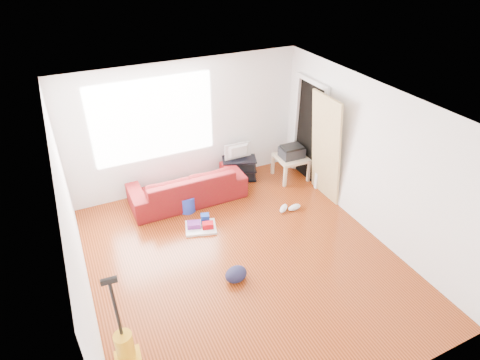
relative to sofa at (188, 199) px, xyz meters
name	(u,v)px	position (x,y,z in m)	size (l,w,h in m)	color
room	(244,187)	(0.31, -1.80, 1.25)	(4.51, 5.01, 2.51)	#5A2209
sofa	(188,199)	(0.00, 0.00, 0.00)	(2.14, 0.84, 0.63)	#5E1712
tv_stand	(239,169)	(1.20, 0.27, 0.24)	(0.77, 0.59, 0.47)	black
tv	(239,152)	(1.20, 0.27, 0.63)	(0.57, 0.07, 0.33)	black
side_table	(291,160)	(2.18, -0.12, 0.41)	(0.62, 0.62, 0.49)	#CBB192
printer	(292,152)	(2.18, -0.12, 0.60)	(0.47, 0.36, 0.24)	black
bucket	(188,210)	(-0.13, -0.32, 0.00)	(0.30, 0.30, 0.30)	#233ABA
toilet_paper	(186,201)	(-0.14, -0.34, 0.21)	(0.13, 0.13, 0.12)	white
cleaning_tray	(201,225)	(-0.08, -0.91, 0.06)	(0.62, 0.55, 0.19)	white
backpack	(236,279)	(-0.04, -2.26, 0.00)	(0.35, 0.28, 0.19)	black
sneakers	(289,208)	(1.56, -1.12, 0.05)	(0.47, 0.26, 0.11)	silver
vacuum	(127,354)	(-1.77, -3.01, 0.26)	(0.32, 0.36, 1.41)	gold
door_panel	(320,195)	(2.36, -0.95, 0.00)	(0.04, 0.82, 2.04)	tan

